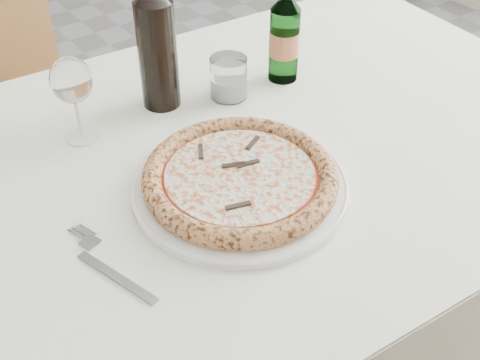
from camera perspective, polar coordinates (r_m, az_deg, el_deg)
The scene contains 9 objects.
dining_table at distance 1.10m, azimuth -3.10°, elevation -1.39°, with size 1.61×1.03×0.76m.
chair_far at distance 1.77m, azimuth -19.46°, elevation 8.11°, with size 0.50×0.50×0.93m.
plate at distance 0.98m, azimuth -0.00°, elevation -0.50°, with size 0.36×0.36×0.02m.
pizza at distance 0.97m, azimuth -0.00°, elevation 0.29°, with size 0.32×0.32×0.03m.
fork at distance 0.89m, azimuth -12.39°, elevation -7.97°, with size 0.06×0.21×0.00m.
wine_glass at distance 1.08m, azimuth -15.69°, elevation 8.91°, with size 0.07×0.07×0.16m.
tumbler at distance 1.20m, azimuth -1.09°, elevation 9.44°, with size 0.07×0.07×0.08m.
beer_bottle at distance 1.24m, azimuth 4.23°, elevation 13.42°, with size 0.06×0.06×0.24m.
wine_bottle at distance 1.15m, azimuth -7.91°, elevation 12.66°, with size 0.07×0.07×0.30m.
Camera 1 is at (-0.41, -0.58, 1.40)m, focal length 45.00 mm.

